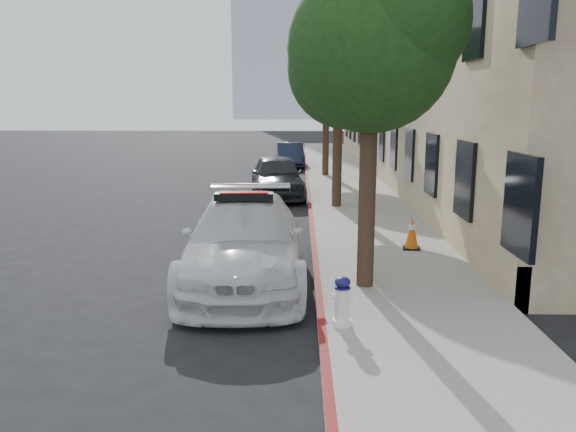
{
  "coord_description": "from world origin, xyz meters",
  "views": [
    {
      "loc": [
        1.72,
        -11.68,
        3.35
      ],
      "look_at": [
        1.48,
        0.04,
        1.0
      ],
      "focal_mm": 35.0,
      "sensor_mm": 36.0,
      "label": 1
    }
  ],
  "objects_px": {
    "fire_hydrant": "(342,302)",
    "traffic_cone": "(412,233)",
    "police_car": "(245,240)",
    "parked_car_mid": "(277,176)",
    "parked_car_far": "(290,155)"
  },
  "relations": [
    {
      "from": "fire_hydrant",
      "to": "traffic_cone",
      "type": "bearing_deg",
      "value": 65.56
    },
    {
      "from": "fire_hydrant",
      "to": "traffic_cone",
      "type": "relative_size",
      "value": 1.01
    },
    {
      "from": "parked_car_far",
      "to": "fire_hydrant",
      "type": "bearing_deg",
      "value": -91.25
    },
    {
      "from": "parked_car_far",
      "to": "traffic_cone",
      "type": "relative_size",
      "value": 5.32
    },
    {
      "from": "parked_car_far",
      "to": "traffic_cone",
      "type": "distance_m",
      "value": 18.24
    },
    {
      "from": "traffic_cone",
      "to": "police_car",
      "type": "bearing_deg",
      "value": -152.07
    },
    {
      "from": "police_car",
      "to": "traffic_cone",
      "type": "distance_m",
      "value": 4.05
    },
    {
      "from": "parked_car_mid",
      "to": "traffic_cone",
      "type": "bearing_deg",
      "value": -73.12
    },
    {
      "from": "parked_car_mid",
      "to": "traffic_cone",
      "type": "height_order",
      "value": "parked_car_mid"
    },
    {
      "from": "police_car",
      "to": "fire_hydrant",
      "type": "relative_size",
      "value": 7.42
    },
    {
      "from": "parked_car_mid",
      "to": "fire_hydrant",
      "type": "distance_m",
      "value": 12.54
    },
    {
      "from": "parked_car_mid",
      "to": "traffic_cone",
      "type": "xyz_separation_m",
      "value": [
        3.35,
        -7.96,
        -0.25
      ]
    },
    {
      "from": "parked_car_mid",
      "to": "parked_car_far",
      "type": "xyz_separation_m",
      "value": [
        0.3,
        10.02,
        -0.12
      ]
    },
    {
      "from": "police_car",
      "to": "parked_car_far",
      "type": "relative_size",
      "value": 1.41
    },
    {
      "from": "fire_hydrant",
      "to": "parked_car_far",
      "type": "bearing_deg",
      "value": 91.38
    }
  ]
}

